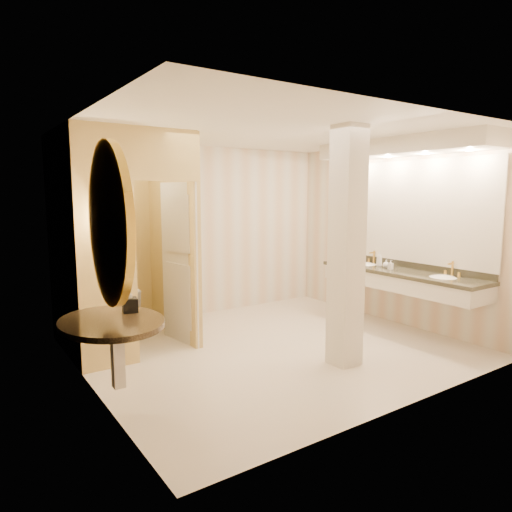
{
  "coord_description": "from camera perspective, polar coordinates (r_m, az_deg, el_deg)",
  "views": [
    {
      "loc": [
        -3.35,
        -4.53,
        1.96
      ],
      "look_at": [
        -0.13,
        0.2,
        1.17
      ],
      "focal_mm": 32.0,
      "sensor_mm": 36.0,
      "label": 1
    }
  ],
  "objects": [
    {
      "name": "toilet",
      "position": [
        6.45,
        -16.99,
        -6.82
      ],
      "size": [
        0.45,
        0.74,
        0.73
      ],
      "primitive_type": "imported",
      "rotation": [
        0.0,
        0.0,
        3.2
      ],
      "color": "white",
      "rests_on": "floor"
    },
    {
      "name": "wall_back",
      "position": [
        7.36,
        -7.06,
        3.03
      ],
      "size": [
        4.5,
        0.02,
        2.7
      ],
      "primitive_type": "cube",
      "color": "beige",
      "rests_on": "floor"
    },
    {
      "name": "toilet_closet",
      "position": [
        5.97,
        -12.03,
        2.15
      ],
      "size": [
        1.5,
        1.55,
        2.7
      ],
      "color": "#F0D57D",
      "rests_on": "floor"
    },
    {
      "name": "wall_left",
      "position": [
        4.7,
        -20.39,
        -0.1
      ],
      "size": [
        0.02,
        4.0,
        2.7
      ],
      "primitive_type": "cube",
      "color": "beige",
      "rests_on": "floor"
    },
    {
      "name": "console_shelf",
      "position": [
        4.08,
        -17.66,
        -1.12
      ],
      "size": [
        1.09,
        1.09,
        1.99
      ],
      "color": "black",
      "rests_on": "floor"
    },
    {
      "name": "soap_bottle_b",
      "position": [
        6.96,
        15.96,
        -0.93
      ],
      "size": [
        0.12,
        0.12,
        0.12
      ],
      "primitive_type": "imported",
      "rotation": [
        0.0,
        0.0,
        -0.31
      ],
      "color": "silver",
      "rests_on": "vanity"
    },
    {
      "name": "soap_bottle_a",
      "position": [
        6.83,
        16.47,
        -1.05
      ],
      "size": [
        0.06,
        0.06,
        0.14
      ],
      "primitive_type": "imported",
      "rotation": [
        0.0,
        0.0,
        -0.03
      ],
      "color": "beige",
      "rests_on": "vanity"
    },
    {
      "name": "floor",
      "position": [
        5.96,
        2.19,
        -11.35
      ],
      "size": [
        4.5,
        4.5,
        0.0
      ],
      "primitive_type": "plane",
      "color": "beige",
      "rests_on": "ground"
    },
    {
      "name": "wall_right",
      "position": [
        7.23,
        16.76,
        2.67
      ],
      "size": [
        0.02,
        4.0,
        2.7
      ],
      "primitive_type": "cube",
      "color": "beige",
      "rests_on": "floor"
    },
    {
      "name": "wall_sconce",
      "position": [
        5.16,
        -18.24,
        4.93
      ],
      "size": [
        0.14,
        0.14,
        0.42
      ],
      "color": "gold",
      "rests_on": "toilet_closet"
    },
    {
      "name": "vanity",
      "position": [
        6.75,
        18.05,
        4.65
      ],
      "size": [
        0.75,
        2.68,
        2.09
      ],
      "color": "beige",
      "rests_on": "floor"
    },
    {
      "name": "ceiling",
      "position": [
        5.68,
        2.33,
        15.33
      ],
      "size": [
        4.5,
        4.5,
        0.0
      ],
      "primitive_type": "plane",
      "rotation": [
        3.14,
        0.0,
        0.0
      ],
      "color": "white",
      "rests_on": "wall_back"
    },
    {
      "name": "pillar",
      "position": [
        5.22,
        11.26,
        0.98
      ],
      "size": [
        0.3,
        0.3,
        2.7
      ],
      "primitive_type": "cube",
      "color": "beige",
      "rests_on": "floor"
    },
    {
      "name": "tissue_box",
      "position": [
        4.37,
        -15.48,
        -5.93
      ],
      "size": [
        0.15,
        0.15,
        0.13
      ],
      "primitive_type": "cube",
      "rotation": [
        0.0,
        0.0,
        -0.18
      ],
      "color": "black",
      "rests_on": "console_shelf"
    },
    {
      "name": "soap_bottle_c",
      "position": [
        7.05,
        15.16,
        -0.36
      ],
      "size": [
        0.11,
        0.11,
        0.22
      ],
      "primitive_type": "imported",
      "rotation": [
        0.0,
        0.0,
        0.43
      ],
      "color": "#C6B28C",
      "rests_on": "vanity"
    },
    {
      "name": "wall_front",
      "position": [
        4.24,
        18.55,
        -0.83
      ],
      "size": [
        4.5,
        0.02,
        2.7
      ],
      "primitive_type": "cube",
      "color": "beige",
      "rests_on": "floor"
    }
  ]
}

